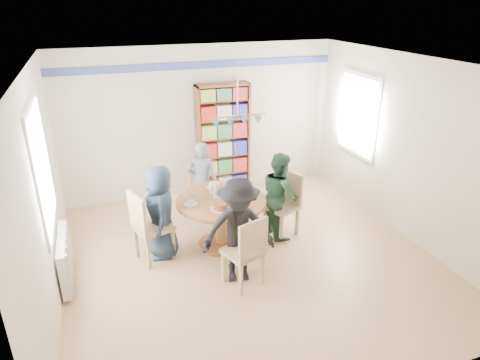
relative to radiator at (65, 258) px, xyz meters
name	(u,v)px	position (x,y,z in m)	size (l,w,h in m)	color
ground	(249,258)	(2.42, -0.30, -0.35)	(5.00, 5.00, 0.00)	tan
room_shell	(212,132)	(2.16, 0.57, 1.30)	(5.00, 5.00, 5.00)	white
radiator	(65,258)	(0.00, 0.00, 0.00)	(0.12, 1.00, 0.60)	silver
dining_table	(221,211)	(2.16, 0.18, 0.21)	(1.30, 1.30, 0.75)	brown
chair_left	(147,224)	(1.08, 0.13, 0.23)	(0.59, 0.59, 1.06)	tan
chair_right	(286,201)	(3.20, 0.21, 0.19)	(0.57, 0.57, 0.99)	tan
chair_far	(203,188)	(2.16, 1.24, 0.14)	(0.49, 0.49, 0.88)	tan
chair_near	(247,249)	(2.16, -0.88, 0.19)	(0.56, 0.56, 0.99)	tan
person_left	(161,212)	(1.29, 0.21, 0.33)	(0.67, 0.43, 1.36)	#1B283D
person_right	(280,195)	(3.09, 0.20, 0.32)	(0.65, 0.51, 1.34)	#1B3725
person_far	(202,182)	(2.11, 1.06, 0.33)	(0.49, 0.32, 1.35)	gray
person_near	(239,231)	(2.12, -0.69, 0.36)	(0.92, 0.53, 1.42)	black
bookshelf	(223,140)	(2.78, 2.04, 0.65)	(0.97, 0.29, 2.04)	brown
tableware	(219,195)	(2.14, 0.21, 0.46)	(1.08, 1.08, 0.28)	white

